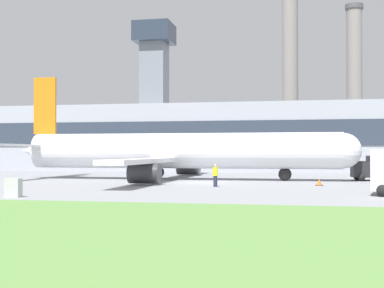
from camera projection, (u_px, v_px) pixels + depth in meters
The scene contains 9 objects.
ground_plane at pixel (200, 183), 44.38m from camera, with size 400.00×400.00×0.00m, color gray.
terminal_building at pixel (238, 135), 75.46m from camera, with size 70.57×11.25×21.37m.
smokestack_left at pixel (290, 57), 103.94m from camera, with size 3.49×3.49×41.91m.
smokestack_right at pixel (354, 84), 101.75m from camera, with size 3.38×3.38×30.72m.
airplane at pixel (177, 152), 49.61m from camera, with size 32.29×30.99×9.87m.
pushback_tug at pixel (376, 169), 47.68m from camera, with size 4.23×2.93×2.25m.
ground_crew_person at pixel (215, 175), 39.41m from camera, with size 0.41×0.41×1.66m.
traffic_cone_near_nose at pixel (319, 183), 40.89m from camera, with size 0.61×0.61×0.51m.
utility_cabinet at pixel (13, 188), 30.39m from camera, with size 0.88×0.51×1.07m.
Camera 1 is at (8.21, -43.66, 2.59)m, focal length 50.00 mm.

